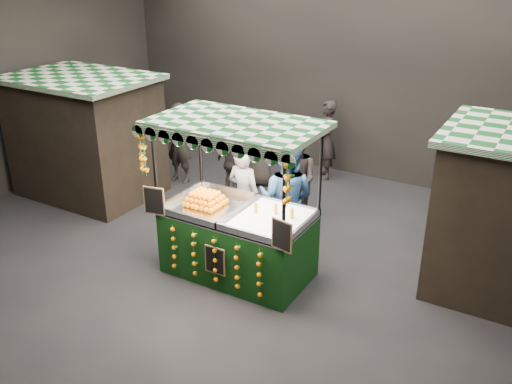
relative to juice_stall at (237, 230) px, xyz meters
The scene contains 13 objects.
ground 0.89m from the juice_stall, 128.60° to the left, with size 12.00×12.00×0.00m, color black.
market_hall 2.59m from the juice_stall, 128.60° to the left, with size 12.10×10.10×5.05m.
neighbour_stall_left 4.81m from the juice_stall, 164.60° to the left, with size 3.00×2.20×2.60m.
juice_stall is the anchor object (origin of this frame).
vendor_grey 1.10m from the juice_stall, 115.33° to the left, with size 0.72×0.52×1.86m.
vendor_blue 1.13m from the juice_stall, 72.04° to the left, with size 1.12×0.94×2.08m.
shopper_0 4.33m from the juice_stall, 139.82° to the left, with size 0.68×0.45×1.84m.
shopper_1 2.08m from the juice_stall, 89.75° to the left, with size 1.16×1.10×1.90m.
shopper_2 3.22m from the juice_stall, 123.76° to the left, with size 0.97×0.59×1.54m.
shopper_3 5.15m from the juice_stall, 59.11° to the left, with size 1.15×1.06×1.56m.
shopper_4 3.91m from the juice_stall, 114.55° to the left, with size 0.86×0.59×1.70m.
shopper_6 4.70m from the juice_stall, 95.98° to the left, with size 0.75×0.81×1.86m.
shopper_7 4.73m from the juice_stall, 40.00° to the left, with size 0.91×0.62×1.78m.
Camera 1 is at (4.51, -7.02, 5.01)m, focal length 39.10 mm.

